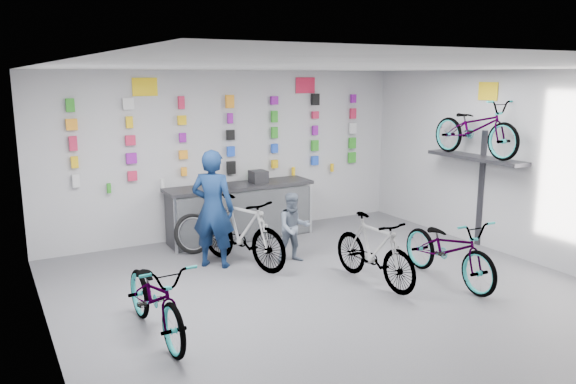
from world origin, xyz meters
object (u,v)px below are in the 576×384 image
customer (294,228)px  bike_center (374,250)px  clerk (213,209)px  bike_right (449,249)px  bike_left (156,297)px  counter (241,212)px  bike_service (242,231)px

customer → bike_center: bearing=-57.2°
clerk → bike_center: bearing=174.4°
bike_right → customer: customer is taller
bike_right → clerk: (-2.70, 2.23, 0.43)m
bike_left → bike_center: bike_center is taller
bike_left → counter: bearing=49.1°
bike_right → counter: bearing=119.7°
bike_right → bike_service: bearing=141.1°
bike_service → bike_left: bearing=-155.9°
bike_center → clerk: 2.51m
bike_left → bike_center: 3.17m
bike_center → bike_right: size_ratio=0.89×
bike_left → bike_right: size_ratio=0.96×
bike_center → bike_service: size_ratio=0.90×
bike_right → bike_service: size_ratio=1.01×
counter → bike_service: (-0.58, -1.35, 0.06)m
counter → bike_center: 3.05m
counter → bike_left: counter is taller
counter → bike_center: bearing=-76.2°
bike_center → customer: customer is taller
counter → customer: 1.60m
bike_left → bike_service: 2.55m
customer → clerk: bearing=172.7°
bike_left → clerk: 2.45m
bike_right → bike_service: (-2.30, 2.06, 0.06)m
counter → bike_right: size_ratio=1.46×
bike_service → bike_right: bearing=-61.2°
bike_right → bike_service: 3.09m
counter → bike_service: size_ratio=1.47×
counter → bike_left: size_ratio=1.51×
clerk → bike_service: bearing=-162.7°
bike_left → bike_right: bearing=-7.0°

